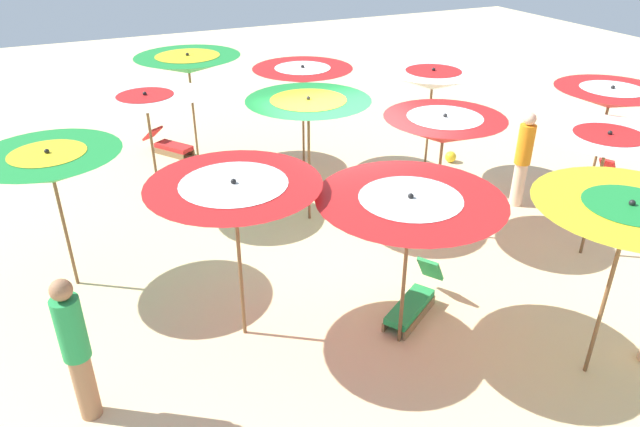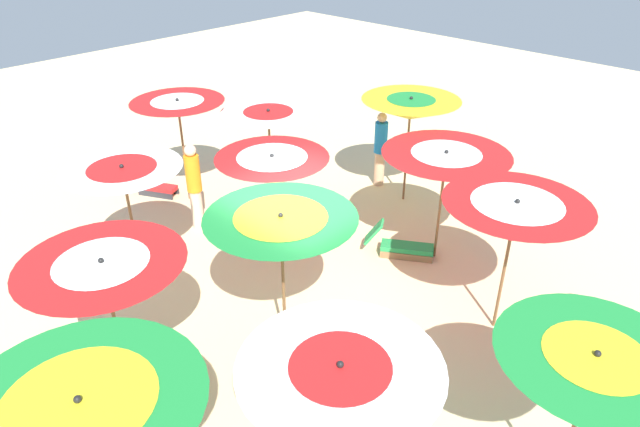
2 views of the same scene
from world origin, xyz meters
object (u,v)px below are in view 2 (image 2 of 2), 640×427
at_px(beach_umbrella_1, 340,379).
at_px(beachgoer_0, 380,148).
at_px(beach_umbrella_3, 104,272).
at_px(beach_ball, 95,265).
at_px(beach_umbrella_5, 515,214).
at_px(beach_umbrella_6, 124,178).
at_px(beachgoer_2, 194,185).
at_px(lounger_0, 154,186).
at_px(beach_umbrella_10, 269,118).
at_px(beach_umbrella_4, 281,227).
at_px(beach_umbrella_0, 82,416).
at_px(beach_umbrella_9, 178,109).
at_px(beach_umbrella_11, 410,109).
at_px(beach_umbrella_2, 592,372).
at_px(lounger_2, 401,246).
at_px(beach_umbrella_7, 272,168).
at_px(beach_umbrella_8, 445,162).

relative_size(beach_umbrella_1, beachgoer_0, 1.29).
height_order(beach_umbrella_1, beach_umbrella_3, beach_umbrella_1).
bearing_deg(beach_ball, beach_umbrella_5, 31.38).
bearing_deg(beach_umbrella_6, beachgoer_2, 115.35).
bearing_deg(lounger_0, beach_umbrella_1, -45.54).
bearing_deg(beach_umbrella_10, beach_ball, -94.29).
height_order(beach_umbrella_4, beachgoer_0, beach_umbrella_4).
height_order(beach_umbrella_4, beach_ball, beach_umbrella_4).
distance_m(beach_umbrella_0, beach_umbrella_9, 8.16).
relative_size(beach_umbrella_6, beach_umbrella_10, 1.08).
distance_m(beach_umbrella_11, beach_ball, 6.97).
relative_size(beach_umbrella_2, beach_ball, 8.81).
height_order(beach_umbrella_2, lounger_2, beach_umbrella_2).
height_order(beach_umbrella_2, beach_umbrella_9, beach_umbrella_9).
xyz_separation_m(beach_umbrella_10, beachgoer_2, (-0.22, -1.86, -0.97)).
bearing_deg(beach_umbrella_7, beach_umbrella_9, 174.33).
xyz_separation_m(beach_umbrella_1, beach_umbrella_4, (-2.44, 1.50, 0.02)).
relative_size(beach_umbrella_6, beach_umbrella_8, 1.03).
xyz_separation_m(beach_umbrella_0, beach_umbrella_1, (1.22, 1.94, -0.13)).
bearing_deg(beach_ball, beach_umbrella_10, 85.71).
xyz_separation_m(beach_umbrella_11, lounger_0, (-4.30, -3.79, -1.94)).
distance_m(beach_umbrella_5, beach_umbrella_11, 4.44).
relative_size(beach_umbrella_2, beach_umbrella_10, 1.03).
bearing_deg(beach_umbrella_0, beach_ball, 155.63).
xyz_separation_m(beach_umbrella_8, lounger_2, (-0.48, -0.43, -1.76)).
distance_m(beach_umbrella_4, beach_umbrella_8, 3.67).
xyz_separation_m(beachgoer_0, beach_ball, (-1.55, -6.41, -0.82)).
height_order(beach_umbrella_10, beachgoer_0, beach_umbrella_10).
bearing_deg(beachgoer_2, beach_umbrella_7, -107.47).
height_order(beachgoer_2, beach_ball, beachgoer_2).
height_order(beach_umbrella_0, beach_ball, beach_umbrella_0).
bearing_deg(beach_umbrella_8, beach_umbrella_0, -82.59).
height_order(beach_umbrella_7, lounger_0, beach_umbrella_7).
bearing_deg(beach_umbrella_6, beachgoer_0, 84.48).
xyz_separation_m(beach_umbrella_3, beachgoer_0, (-1.58, 7.50, -1.12)).
relative_size(beach_umbrella_5, beach_umbrella_8, 1.02).
bearing_deg(beach_umbrella_0, beachgoer_0, 112.52).
xyz_separation_m(beach_umbrella_1, beach_umbrella_8, (-2.15, 5.15, -0.11)).
bearing_deg(beach_umbrella_10, beach_umbrella_5, -3.91).
bearing_deg(beach_umbrella_4, beach_umbrella_0, -70.51).
height_order(beach_umbrella_10, beach_ball, beach_umbrella_10).
height_order(beach_umbrella_0, beach_umbrella_11, beach_umbrella_0).
xyz_separation_m(beach_umbrella_2, beach_umbrella_11, (-5.65, 4.70, 0.19)).
bearing_deg(beach_umbrella_5, beach_umbrella_3, -121.59).
bearing_deg(beach_umbrella_4, lounger_2, 93.34).
distance_m(beach_umbrella_4, beach_umbrella_6, 3.07).
bearing_deg(beach_umbrella_9, lounger_0, -150.94).
distance_m(beach_umbrella_3, beach_umbrella_5, 5.65).
bearing_deg(beach_umbrella_6, beach_umbrella_4, 13.03).
bearing_deg(beach_ball, beach_umbrella_9, 111.33).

